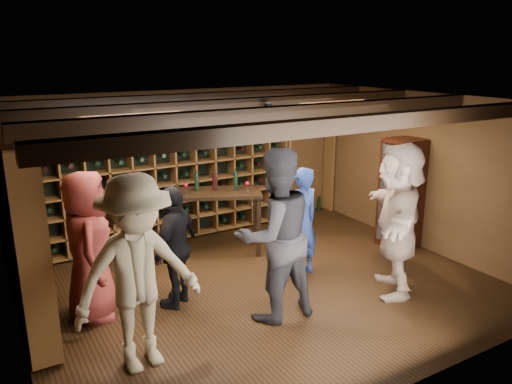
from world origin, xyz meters
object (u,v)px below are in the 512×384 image
display_cabinet (401,195)px  guest_woman_black (176,247)px  guest_red_floral (88,247)px  guest_beige (398,219)px  man_blue_shirt (301,222)px  man_grey_suit (275,236)px  tasting_table (218,199)px  guest_khaki (138,274)px

display_cabinet → guest_woman_black: display_cabinet is taller
guest_red_floral → guest_beige: (3.63, -1.32, 0.10)m
guest_red_floral → guest_woman_black: (0.99, -0.22, -0.13)m
man_blue_shirt → guest_red_floral: bearing=-9.5°
man_blue_shirt → guest_beige: bearing=121.5°
man_grey_suit → guest_woman_black: bearing=-43.2°
man_grey_suit → tasting_table: (0.33, 2.18, -0.17)m
guest_red_floral → guest_woman_black: guest_red_floral is taller
man_grey_suit → guest_khaki: 1.69m
man_grey_suit → guest_khaki: size_ratio=1.03×
guest_red_floral → guest_woman_black: size_ratio=1.16×
man_grey_suit → guest_red_floral: (-1.89, 1.08, -0.13)m
guest_woman_black → guest_beige: guest_beige is taller
tasting_table → guest_beige: bearing=-35.5°
guest_woman_black → guest_beige: 2.86m
guest_woman_black → tasting_table: 1.80m
guest_khaki → guest_beige: bearing=-7.4°
man_blue_shirt → guest_beige: (0.77, -1.07, 0.22)m
man_grey_suit → guest_woman_black: 1.27m
man_grey_suit → display_cabinet: bearing=-162.4°
display_cabinet → guest_red_floral: guest_red_floral is taller
man_blue_shirt → guest_beige: guest_beige is taller
man_blue_shirt → guest_woman_black: bearing=-5.5°
guest_woman_black → man_grey_suit: bearing=96.4°
guest_woman_black → tasting_table: bearing=-173.0°
guest_red_floral → display_cabinet: bearing=-81.4°
guest_khaki → guest_beige: 3.42m
tasting_table → guest_khaki: bearing=-106.4°
guest_beige → tasting_table: size_ratio=1.36×
guest_red_floral → guest_khaki: size_ratio=0.90×
guest_khaki → guest_beige: guest_beige is taller
display_cabinet → guest_woman_black: bearing=-179.2°
guest_beige → man_blue_shirt: bearing=-106.9°
man_blue_shirt → man_grey_suit: (-0.96, -0.83, 0.25)m
man_blue_shirt → tasting_table: (-0.63, 1.35, 0.08)m
man_blue_shirt → tasting_table: 1.49m
display_cabinet → guest_woman_black: 3.90m
display_cabinet → guest_khaki: 4.81m
man_grey_suit → guest_beige: (1.73, -0.24, -0.03)m
tasting_table → display_cabinet: bearing=-0.9°
display_cabinet → guest_khaki: size_ratio=0.87×
display_cabinet → man_blue_shirt: display_cabinet is taller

